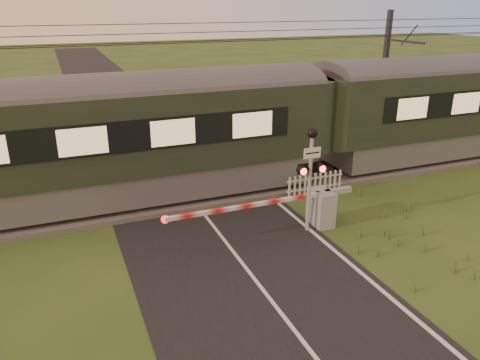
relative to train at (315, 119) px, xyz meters
name	(u,v)px	position (x,y,z in m)	size (l,w,h in m)	color
ground	(258,284)	(-5.35, -6.50, -2.42)	(160.00, 160.00, 0.00)	#2A441A
road	(262,289)	(-5.34, -6.73, -2.41)	(6.00, 140.00, 0.03)	black
track_bed	(188,192)	(-5.35, 0.00, -2.35)	(140.00, 3.40, 0.39)	#47423D
overhead_wires	(181,35)	(-5.35, 0.00, 3.31)	(120.00, 0.62, 0.62)	black
train	(315,119)	(0.00, 0.00, 0.00)	(45.82, 3.16, 4.28)	slate
boom_gate	(315,207)	(-2.31, -4.09, -1.77)	(6.24, 0.90, 1.20)	gray
crossing_signal	(311,161)	(-2.68, -4.30, -0.12)	(0.85, 0.35, 3.34)	gray
picket_fence	(315,184)	(-1.00, -1.89, -1.98)	(2.34, 0.07, 0.87)	silver
catenary_mast	(384,79)	(4.97, 2.22, 0.94)	(0.20, 2.45, 6.44)	#2D2D30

